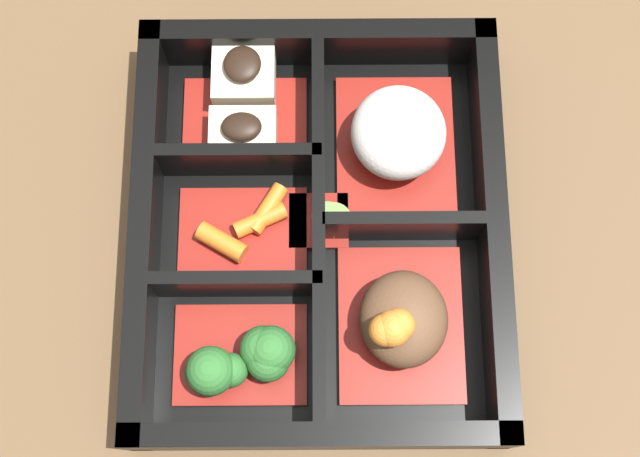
{
  "coord_description": "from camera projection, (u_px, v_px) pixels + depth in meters",
  "views": [
    {
      "loc": [
        0.16,
        -0.0,
        0.57
      ],
      "look_at": [
        0.0,
        0.0,
        0.03
      ],
      "focal_mm": 50.0,
      "sensor_mm": 36.0,
      "label": 1
    }
  ],
  "objects": [
    {
      "name": "bowl_rice",
      "position": [
        399.0,
        136.0,
        0.57
      ],
      "size": [
        0.1,
        0.08,
        0.05
      ],
      "color": "maroon",
      "rests_on": "bento_base"
    },
    {
      "name": "ground_plane",
      "position": [
        320.0,
        239.0,
        0.59
      ],
      "size": [
        3.0,
        3.0,
        0.0
      ],
      "primitive_type": "plane",
      "color": "brown"
    },
    {
      "name": "bento_rim",
      "position": [
        317.0,
        228.0,
        0.57
      ],
      "size": [
        0.27,
        0.23,
        0.05
      ],
      "color": "black",
      "rests_on": "ground_plane"
    },
    {
      "name": "bento_base",
      "position": [
        320.0,
        237.0,
        0.58
      ],
      "size": [
        0.27,
        0.23,
        0.01
      ],
      "color": "black",
      "rests_on": "ground_plane"
    },
    {
      "name": "bowl_greens",
      "position": [
        246.0,
        359.0,
        0.54
      ],
      "size": [
        0.06,
        0.08,
        0.04
      ],
      "color": "maroon",
      "rests_on": "bento_base"
    },
    {
      "name": "bowl_pickles",
      "position": [
        327.0,
        220.0,
        0.58
      ],
      "size": [
        0.04,
        0.04,
        0.01
      ],
      "color": "maroon",
      "rests_on": "bento_base"
    },
    {
      "name": "bowl_stew",
      "position": [
        403.0,
        321.0,
        0.54
      ],
      "size": [
        0.1,
        0.08,
        0.06
      ],
      "color": "maroon",
      "rests_on": "bento_base"
    },
    {
      "name": "bowl_carrots",
      "position": [
        246.0,
        227.0,
        0.58
      ],
      "size": [
        0.06,
        0.08,
        0.02
      ],
      "color": "maroon",
      "rests_on": "bento_base"
    },
    {
      "name": "bowl_tofu",
      "position": [
        245.0,
        102.0,
        0.59
      ],
      "size": [
        0.08,
        0.08,
        0.04
      ],
      "color": "maroon",
      "rests_on": "bento_base"
    }
  ]
}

